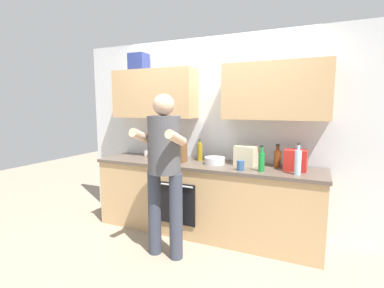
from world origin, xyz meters
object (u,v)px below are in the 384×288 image
Objects in this scene: cup_tea at (241,165)px; mixing_bowl at (215,161)px; grocery_bag_rice at (246,156)px; grocery_bag_crisps at (296,160)px; bottle_oil at (200,152)px; cup_stoneware at (172,156)px; bottle_water at (298,162)px; bottle_soda at (261,161)px; bottle_vinegar at (277,158)px; person_standing at (164,162)px; bottle_juice at (151,152)px; knife_block at (181,153)px; cup_coffee at (147,153)px; bottle_hotsauce at (167,153)px.

cup_tea is 0.43m from mixing_bowl.
grocery_bag_crisps is at bearing -4.42° from grocery_bag_rice.
bottle_oil is 2.90× the size of cup_stoneware.
bottle_soda is (-0.37, 0.01, -0.02)m from bottle_water.
grocery_bag_rice is at bearing 11.20° from mixing_bowl.
bottle_soda is at bearing -115.32° from bottle_vinegar.
bottle_oil is 0.72m from cup_tea.
person_standing reaches higher than bottle_soda.
cup_stoneware is (-1.35, -0.05, -0.06)m from bottle_vinegar.
person_standing is 8.45× the size of bottle_juice.
bottle_vinegar is 1.15× the size of grocery_bag_crisps.
bottle_juice is (-1.92, 0.23, -0.06)m from bottle_water.
cup_coffee is at bearing 162.64° from knife_block.
bottle_hotsauce is at bearing 117.20° from person_standing.
bottle_soda is at bearing -3.12° from bottle_hotsauce.
cup_tea is at bearing -11.29° from bottle_juice.
bottle_oil is 1.18× the size of grocery_bag_crisps.
knife_block is 0.81m from grocery_bag_rice.
mixing_bowl is at bearing -171.41° from bottle_vinegar.
bottle_soda is at bearing -10.64° from cup_stoneware.
grocery_bag_rice is (1.32, 0.01, 0.04)m from bottle_juice.
bottle_water reaches higher than bottle_soda.
bottle_vinegar reaches higher than grocery_bag_crisps.
bottle_hotsauce reaches higher than cup_tea.
grocery_bag_crisps is (1.36, 0.09, -0.01)m from knife_block.
bottle_water is at bearing -49.97° from bottle_vinegar.
knife_block is 1.17× the size of grocery_bag_rice.
bottle_water is 1.93m from bottle_juice.
bottle_water is at bearing -10.24° from mixing_bowl.
cup_coffee is 1.49m from cup_tea.
bottle_juice is 0.87× the size of grocery_bag_crisps.
cup_tea is at bearing -28.90° from mixing_bowl.
person_standing is 0.69m from bottle_hotsauce.
person_standing is 6.03× the size of bottle_soda.
bottle_juice is at bearing 173.09° from bottle_water.
mixing_bowl is at bearing -168.80° from grocery_bag_rice.
cup_stoneware is 1.56m from grocery_bag_crisps.
bottle_hotsauce is 1.01× the size of grocery_bag_rice.
bottle_juice is 1.35m from cup_tea.
bottle_oil reaches higher than mixing_bowl.
knife_block is at bearing 174.01° from bottle_soda.
cup_stoneware is (0.33, 0.00, -0.03)m from bottle_juice.
cup_stoneware is 0.32× the size of knife_block.
cup_coffee is (-0.82, 0.00, -0.08)m from bottle_oil.
knife_block is at bearing -12.73° from bottle_juice.
bottle_juice reaches higher than mixing_bowl.
bottle_water reaches higher than knife_block.
person_standing is at bearing -113.08° from mixing_bowl.
grocery_bag_crisps is at bearing 31.04° from person_standing.
knife_block is at bearing -170.42° from grocery_bag_rice.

